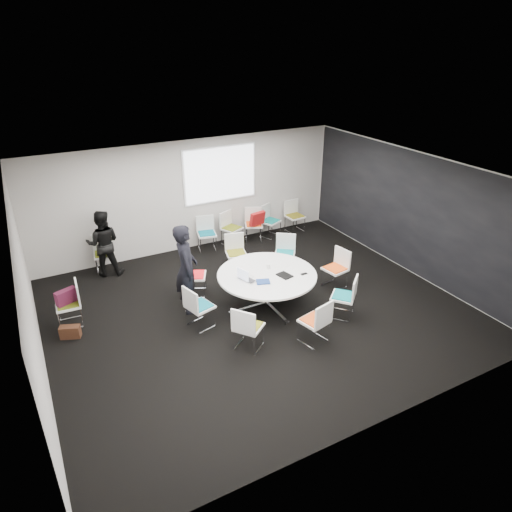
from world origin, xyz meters
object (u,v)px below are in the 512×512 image
brown_bag (70,332)px  chair_ring_h (343,304)px  chair_back_c (254,230)px  person_main (186,269)px  laptop (248,278)px  maroon_bag (66,297)px  conference_table (267,283)px  chair_ring_c (236,260)px  chair_back_d (270,227)px  chair_ring_f (248,335)px  chair_back_a (207,240)px  chair_back_b (232,234)px  chair_ring_a (335,276)px  chair_ring_g (314,329)px  chair_ring_b (285,260)px  chair_ring_d (195,283)px  chair_spare_left (70,312)px  person_back (103,243)px  cup (268,266)px  chair_person_back (105,260)px  chair_ring_e (200,314)px  chair_back_e (294,222)px

brown_bag → chair_ring_h: bearing=-20.1°
chair_back_c → person_main: (-2.78, -2.44, 0.65)m
laptop → maroon_bag: same height
conference_table → chair_back_c: chair_back_c is taller
chair_ring_c → laptop: bearing=86.0°
chair_back_d → maroon_bag: 5.83m
chair_ring_f → chair_back_a: 4.28m
chair_back_b → laptop: bearing=46.5°
chair_ring_a → maroon_bag: size_ratio=2.20×
chair_ring_f → chair_back_c: same height
chair_ring_g → chair_back_d: 4.86m
chair_ring_c → person_main: person_main is taller
chair_ring_b → chair_ring_d: 2.26m
chair_ring_a → chair_spare_left: bearing=67.9°
chair_ring_a → chair_ring_g: size_ratio=1.00×
chair_ring_g → chair_spare_left: bearing=131.2°
person_main → chair_ring_a: bearing=-86.0°
chair_back_a → chair_back_c: same height
person_main → person_back: (-1.15, 2.32, -0.14)m
chair_back_a → chair_back_d: bearing=-167.3°
maroon_bag → chair_ring_b: bearing=-0.6°
chair_back_c → person_back: bearing=25.2°
chair_ring_c → chair_ring_d: size_ratio=1.00×
person_back → cup: bearing=152.9°
conference_table → chair_person_back: chair_person_back is taller
chair_back_a → person_back: person_back is taller
chair_ring_g → chair_spare_left: size_ratio=1.00×
brown_bag → chair_ring_b: bearing=4.7°
conference_table → chair_ring_f: (-0.99, -1.11, -0.24)m
chair_back_b → maroon_bag: 4.77m
chair_ring_e → chair_back_b: size_ratio=1.00×
chair_ring_c → chair_person_back: size_ratio=1.00×
chair_ring_a → chair_back_a: bearing=20.0°
chair_ring_a → chair_ring_d: same height
chair_back_b → chair_back_c: (0.64, -0.05, 0.00)m
chair_ring_b → chair_back_b: same height
chair_ring_c → chair_ring_f: bearing=82.0°
person_back → maroon_bag: size_ratio=3.92×
conference_table → chair_back_c: bearing=66.9°
conference_table → chair_ring_c: (0.11, 1.67, -0.24)m
chair_back_e → person_back: (-5.24, -0.12, 0.51)m
laptop → chair_ring_c: bearing=-38.7°
chair_back_a → chair_ring_h: bearing=119.0°
chair_back_c → chair_person_back: bearing=22.8°
chair_ring_g → maroon_bag: 4.69m
cup → chair_back_c: bearing=67.9°
chair_back_b → person_main: (-2.14, -2.49, 0.65)m
chair_ring_b → chair_ring_h: 2.19m
chair_back_a → chair_back_c: bearing=-167.6°
chair_ring_a → laptop: (-2.13, 0.04, 0.47)m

